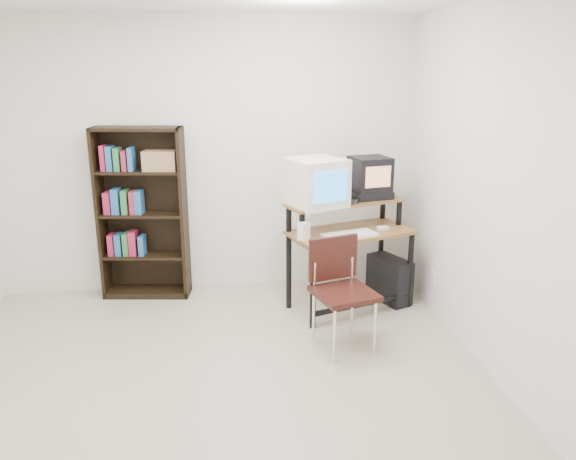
{
  "coord_description": "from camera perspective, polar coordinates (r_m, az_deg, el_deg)",
  "views": [
    {
      "loc": [
        0.12,
        -3.37,
        2.15
      ],
      "look_at": [
        0.66,
        1.1,
        0.82
      ],
      "focal_mm": 35.0,
      "sensor_mm": 36.0,
      "label": 1
    }
  ],
  "objects": [
    {
      "name": "bookshelf",
      "position": [
        5.44,
        -14.53,
        1.92
      ],
      "size": [
        0.84,
        0.37,
        1.62
      ],
      "rotation": [
        0.0,
        0.0,
        -0.12
      ],
      "color": "black",
      "rests_on": "floor"
    },
    {
      "name": "keyboard",
      "position": [
        4.86,
        6.26,
        -0.57
      ],
      "size": [
        0.51,
        0.33,
        0.03
      ],
      "primitive_type": "cube",
      "rotation": [
        0.0,
        0.0,
        0.29
      ],
      "color": "white",
      "rests_on": "computer_desk"
    },
    {
      "name": "back_wall",
      "position": [
        5.44,
        -8.18,
        7.28
      ],
      "size": [
        4.0,
        0.01,
        2.6
      ],
      "primitive_type": "cube",
      "color": "silver",
      "rests_on": "floor"
    },
    {
      "name": "wall_outlet",
      "position": [
        5.23,
        14.55,
        -4.84
      ],
      "size": [
        0.02,
        0.08,
        0.12
      ],
      "primitive_type": "cube",
      "color": "beige",
      "rests_on": "right_wall"
    },
    {
      "name": "front_wall",
      "position": [
        1.62,
        -10.5,
        -15.51
      ],
      "size": [
        4.0,
        0.01,
        2.6
      ],
      "primitive_type": "cube",
      "color": "silver",
      "rests_on": "floor"
    },
    {
      "name": "mouse",
      "position": [
        5.1,
        9.59,
        0.17
      ],
      "size": [
        0.11,
        0.07,
        0.03
      ],
      "primitive_type": "cube",
      "rotation": [
        0.0,
        0.0,
        0.11
      ],
      "color": "white",
      "rests_on": "mousepad"
    },
    {
      "name": "right_wall",
      "position": [
        3.95,
        21.7,
        2.85
      ],
      "size": [
        0.01,
        4.0,
        2.6
      ],
      "primitive_type": "cube",
      "color": "silver",
      "rests_on": "floor"
    },
    {
      "name": "computer_desk",
      "position": [
        5.04,
        6.26,
        -0.69
      ],
      "size": [
        1.2,
        0.86,
        0.98
      ],
      "rotation": [
        0.0,
        0.0,
        0.33
      ],
      "color": "brown",
      "rests_on": "floor"
    },
    {
      "name": "pc_tower",
      "position": [
        5.39,
        10.24,
        -4.95
      ],
      "size": [
        0.37,
        0.49,
        0.42
      ],
      "primitive_type": "cube",
      "rotation": [
        0.0,
        0.0,
        0.43
      ],
      "color": "black",
      "rests_on": "floor"
    },
    {
      "name": "vcr",
      "position": [
        5.17,
        8.33,
        3.53
      ],
      "size": [
        0.41,
        0.33,
        0.08
      ],
      "primitive_type": "cube",
      "rotation": [
        0.0,
        0.0,
        0.22
      ],
      "color": "black",
      "rests_on": "computer_desk"
    },
    {
      "name": "crt_tv",
      "position": [
        5.16,
        8.32,
        5.68
      ],
      "size": [
        0.38,
        0.38,
        0.3
      ],
      "rotation": [
        0.0,
        0.0,
        0.21
      ],
      "color": "black",
      "rests_on": "vcr"
    },
    {
      "name": "crt_monitor",
      "position": [
        4.86,
        2.88,
        4.85
      ],
      "size": [
        0.57,
        0.57,
        0.41
      ],
      "rotation": [
        0.0,
        0.0,
        0.42
      ],
      "color": "white",
      "rests_on": "computer_desk"
    },
    {
      "name": "floor",
      "position": [
        4.0,
        -7.87,
        -16.31
      ],
      "size": [
        4.0,
        4.0,
        0.01
      ],
      "primitive_type": "cube",
      "color": "#BBB09B",
      "rests_on": "ground"
    },
    {
      "name": "cd_spindle",
      "position": [
        4.97,
        6.51,
        2.89
      ],
      "size": [
        0.16,
        0.16,
        0.05
      ],
      "primitive_type": "cylinder",
      "rotation": [
        0.0,
        0.0,
        0.39
      ],
      "color": "#26262B",
      "rests_on": "computer_desk"
    },
    {
      "name": "school_chair",
      "position": [
        4.38,
        5.31,
        -5.26
      ],
      "size": [
        0.54,
        0.54,
        0.87
      ],
      "rotation": [
        0.0,
        0.0,
        0.29
      ],
      "color": "black",
      "rests_on": "floor"
    },
    {
      "name": "desk_speaker",
      "position": [
        4.71,
        1.62,
        -0.16
      ],
      "size": [
        0.11,
        0.11,
        0.17
      ],
      "primitive_type": "cube",
      "rotation": [
        0.0,
        0.0,
        0.57
      ],
      "color": "white",
      "rests_on": "computer_desk"
    },
    {
      "name": "mousepad",
      "position": [
        5.12,
        9.58,
        0.0
      ],
      "size": [
        0.27,
        0.24,
        0.01
      ],
      "primitive_type": "cube",
      "rotation": [
        0.0,
        0.0,
        0.32
      ],
      "color": "black",
      "rests_on": "computer_desk"
    }
  ]
}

